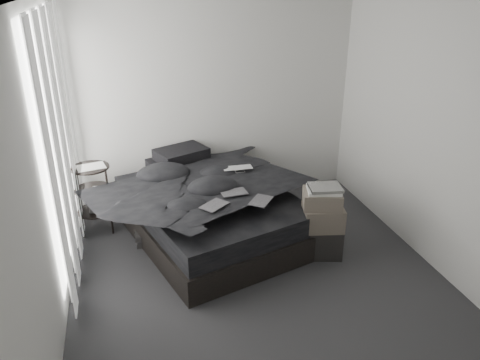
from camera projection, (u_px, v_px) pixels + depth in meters
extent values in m
cube|color=#2D2D2F|center=(260.00, 282.00, 4.60)|extent=(3.60, 4.20, 0.01)
cube|color=silver|center=(214.00, 100.00, 5.92)|extent=(3.60, 0.01, 2.60)
cube|color=silver|center=(394.00, 315.00, 2.21)|extent=(3.60, 0.01, 2.60)
cube|color=silver|center=(43.00, 180.00, 3.65)|extent=(0.01, 4.20, 2.60)
cube|color=silver|center=(442.00, 141.00, 4.48)|extent=(0.01, 4.20, 2.60)
cube|color=white|center=(56.00, 137.00, 4.43)|extent=(0.02, 2.00, 2.30)
cube|color=white|center=(63.00, 144.00, 4.47)|extent=(0.06, 2.12, 2.48)
cube|color=black|center=(212.00, 223.00, 5.38)|extent=(2.16, 2.50, 0.29)
cube|color=black|center=(211.00, 203.00, 5.27)|extent=(2.08, 2.43, 0.23)
imported|color=black|center=(213.00, 185.00, 5.13)|extent=(2.03, 2.19, 0.25)
cube|color=black|center=(176.00, 165.00, 5.82)|extent=(0.74, 0.60, 0.14)
cube|color=black|center=(181.00, 154.00, 5.78)|extent=(0.71, 0.61, 0.13)
imported|color=silver|center=(239.00, 164.00, 5.34)|extent=(0.35, 0.23, 0.03)
cube|color=black|center=(214.00, 198.00, 4.55)|extent=(0.32, 0.31, 0.01)
cube|color=black|center=(234.00, 185.00, 4.82)|extent=(0.28, 0.20, 0.01)
cube|color=black|center=(261.00, 193.00, 4.64)|extent=(0.30, 0.32, 0.01)
cylinder|color=black|center=(94.00, 199.00, 5.39)|extent=(0.44, 0.44, 0.78)
cube|color=white|center=(91.00, 167.00, 5.22)|extent=(0.34, 0.28, 0.02)
cube|color=black|center=(143.00, 238.00, 5.21)|extent=(0.16, 0.22, 0.15)
cube|color=black|center=(320.00, 240.00, 5.00)|extent=(0.51, 0.44, 0.32)
cube|color=#5F554B|center=(323.00, 217.00, 4.87)|extent=(0.46, 0.40, 0.25)
cube|color=#5F554B|center=(322.00, 199.00, 4.80)|extent=(0.47, 0.42, 0.17)
cube|color=silver|center=(324.00, 190.00, 4.76)|extent=(0.39, 0.34, 0.03)
cube|color=silver|center=(325.00, 188.00, 4.73)|extent=(0.36, 0.30, 0.03)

